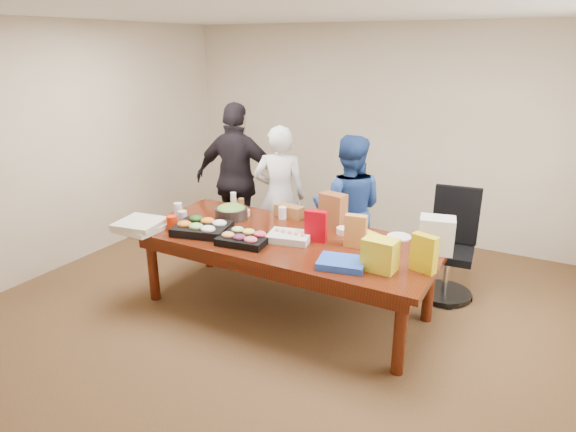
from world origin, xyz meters
The scene contains 36 objects.
floor centered at (0.00, 0.00, -0.01)m, with size 5.50×5.00×0.02m, color #47301E.
ceiling centered at (0.00, 0.00, 2.71)m, with size 5.50×5.00×0.02m, color white.
wall_back centered at (0.00, 2.50, 1.35)m, with size 5.50×0.04×2.70m, color beige.
wall_front centered at (0.00, -2.50, 1.35)m, with size 5.50×0.04×2.70m, color beige.
wall_left centered at (-2.75, 0.00, 1.35)m, with size 0.04×5.00×2.70m, color beige.
conference_table centered at (0.00, 0.00, 0.38)m, with size 2.80×1.20×0.75m, color #4C1C0F.
office_chair centered at (1.29, 0.99, 0.53)m, with size 0.54×0.54×1.06m, color black.
person_center centered at (-0.59, 0.94, 0.81)m, with size 0.59×0.39×1.61m, color silver.
person_right centered at (0.25, 0.91, 0.79)m, with size 0.77×0.60×1.58m, color navy.
person_left centered at (-1.21, 1.01, 0.91)m, with size 1.06×0.44×1.81m, color black.
veggie_tray centered at (-0.74, -0.28, 0.79)m, with size 0.50×0.39×0.08m, color black.
fruit_tray centered at (-0.25, -0.30, 0.78)m, with size 0.43×0.34×0.07m, color black.
sheet_cake centered at (0.07, -0.05, 0.78)m, with size 0.38×0.28×0.07m, color silver.
salad_bowl centered at (-0.74, 0.20, 0.80)m, with size 0.34×0.34×0.11m, color #2B221F.
chip_bag_blue centered at (0.71, -0.34, 0.78)m, with size 0.37×0.28×0.06m, color blue.
chip_bag_red centered at (0.29, 0.05, 0.89)m, with size 0.20×0.08×0.29m, color #AC000C.
chip_bag_yellow centered at (1.30, -0.12, 0.90)m, with size 0.20×0.08×0.30m, color gold.
chip_bag_orange centered at (0.65, 0.09, 0.90)m, with size 0.19×0.08×0.29m, color #CD7B33.
mayo_jar centered at (-0.27, 0.43, 0.81)m, with size 0.08×0.08×0.12m, color white.
mustard_bottle centered at (0.17, 0.46, 0.83)m, with size 0.05×0.05×0.15m, color #FFB610.
dressing_bottle centered at (-0.69, 0.32, 0.84)m, with size 0.06×0.06×0.18m, color brown.
ranch_bottle centered at (-0.89, 0.46, 0.84)m, with size 0.06×0.06×0.18m, color white.
banana_bunch centered at (0.69, 0.29, 0.79)m, with size 0.22×0.13×0.07m, color yellow.
bread_loaf centered at (-0.24, 0.52, 0.81)m, with size 0.30×0.13×0.12m, color #915A2B.
kraft_bag centered at (0.26, 0.49, 0.91)m, with size 0.25×0.14×0.33m, color brown.
red_cup centered at (-1.06, -0.34, 0.82)m, with size 0.10×0.10×0.13m, color red.
clear_cup_a centered at (-1.08, -0.15, 0.81)m, with size 0.09×0.09×0.12m, color silver.
clear_cup_b centered at (-1.30, 0.03, 0.81)m, with size 0.09×0.09×0.12m, color white.
pizza_box_lower centered at (-1.30, -0.50, 0.77)m, with size 0.40×0.40×0.05m, color #EEE8CD.
pizza_box_upper centered at (-1.30, -0.51, 0.82)m, with size 0.40×0.40×0.05m, color beige.
plate_a centered at (0.66, 0.34, 0.76)m, with size 0.29×0.29×0.02m, color silver.
plate_b centered at (0.93, 0.50, 0.76)m, with size 0.22×0.22×0.01m, color white.
dip_bowl_a centered at (0.44, 0.34, 0.78)m, with size 0.14×0.14×0.06m, color beige.
dip_bowl_b centered at (-0.68, 0.32, 0.78)m, with size 0.14×0.14×0.06m, color beige.
grocery_bag_white centered at (1.29, 0.32, 0.90)m, with size 0.29×0.21×0.31m, color silver.
grocery_bag_yellow centered at (0.99, -0.26, 0.88)m, with size 0.26×0.18×0.26m, color yellow.
Camera 1 is at (2.09, -3.75, 2.44)m, focal length 31.14 mm.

